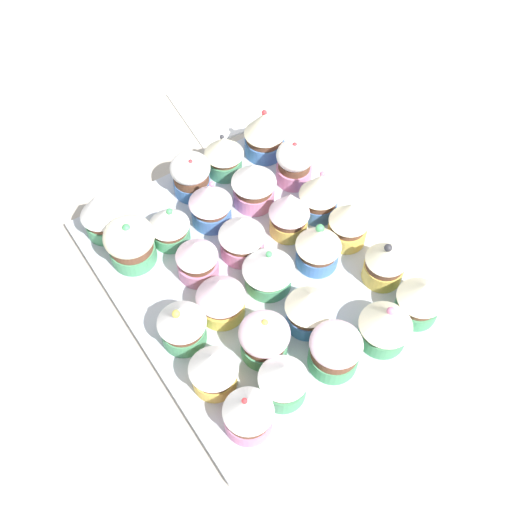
# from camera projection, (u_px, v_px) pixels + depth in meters

# --- Properties ---
(ground_plane) EXTENTS (1.80, 1.80, 0.03)m
(ground_plane) POSITION_uv_depth(u_px,v_px,m) (256.00, 279.00, 0.86)
(ground_plane) COLOR #B2A899
(baking_tray) EXTENTS (0.43, 0.37, 0.01)m
(baking_tray) POSITION_uv_depth(u_px,v_px,m) (256.00, 271.00, 0.84)
(baking_tray) COLOR silver
(baking_tray) RESTS_ON ground_plane
(cupcake_0) EXTENTS (0.06, 0.06, 0.07)m
(cupcake_0) POSITION_uv_depth(u_px,v_px,m) (420.00, 299.00, 0.76)
(cupcake_0) COLOR #4C9E6B
(cupcake_0) RESTS_ON baking_tray
(cupcake_1) EXTENTS (0.05, 0.05, 0.08)m
(cupcake_1) POSITION_uv_depth(u_px,v_px,m) (386.00, 261.00, 0.79)
(cupcake_1) COLOR #EFC651
(cupcake_1) RESTS_ON baking_tray
(cupcake_2) EXTENTS (0.06, 0.06, 0.08)m
(cupcake_2) POSITION_uv_depth(u_px,v_px,m) (349.00, 222.00, 0.83)
(cupcake_2) COLOR #EFC651
(cupcake_2) RESTS_ON baking_tray
(cupcake_3) EXTENTS (0.06, 0.06, 0.08)m
(cupcake_3) POSITION_uv_depth(u_px,v_px,m) (319.00, 194.00, 0.86)
(cupcake_3) COLOR #477AC6
(cupcake_3) RESTS_ON baking_tray
(cupcake_4) EXTENTS (0.05, 0.05, 0.07)m
(cupcake_4) POSITION_uv_depth(u_px,v_px,m) (295.00, 163.00, 0.90)
(cupcake_4) COLOR pink
(cupcake_4) RESTS_ON baking_tray
(cupcake_5) EXTENTS (0.06, 0.06, 0.08)m
(cupcake_5) POSITION_uv_depth(u_px,v_px,m) (265.00, 133.00, 0.92)
(cupcake_5) COLOR #477AC6
(cupcake_5) RESTS_ON baking_tray
(cupcake_6) EXTENTS (0.07, 0.07, 0.07)m
(cupcake_6) POSITION_uv_depth(u_px,v_px,m) (385.00, 325.00, 0.74)
(cupcake_6) COLOR #4C9E6B
(cupcake_6) RESTS_ON baking_tray
(cupcake_7) EXTENTS (0.06, 0.06, 0.07)m
(cupcake_7) POSITION_uv_depth(u_px,v_px,m) (318.00, 246.00, 0.81)
(cupcake_7) COLOR #477AC6
(cupcake_7) RESTS_ON baking_tray
(cupcake_8) EXTENTS (0.06, 0.06, 0.08)m
(cupcake_8) POSITION_uv_depth(u_px,v_px,m) (289.00, 212.00, 0.84)
(cupcake_8) COLOR #EFC651
(cupcake_8) RESTS_ON baking_tray
(cupcake_9) EXTENTS (0.06, 0.06, 0.08)m
(cupcake_9) POSITION_uv_depth(u_px,v_px,m) (254.00, 183.00, 0.87)
(cupcake_9) COLOR pink
(cupcake_9) RESTS_ON baking_tray
(cupcake_10) EXTENTS (0.06, 0.06, 0.07)m
(cupcake_10) POSITION_uv_depth(u_px,v_px,m) (224.00, 154.00, 0.90)
(cupcake_10) COLOR #4C9E6B
(cupcake_10) RESTS_ON baking_tray
(cupcake_11) EXTENTS (0.06, 0.06, 0.06)m
(cupcake_11) POSITION_uv_depth(u_px,v_px,m) (337.00, 349.00, 0.73)
(cupcake_11) COLOR #4C9E6B
(cupcake_11) RESTS_ON baking_tray
(cupcake_12) EXTENTS (0.06, 0.06, 0.07)m
(cupcake_12) POSITION_uv_depth(u_px,v_px,m) (309.00, 308.00, 0.76)
(cupcake_12) COLOR #477AC6
(cupcake_12) RESTS_ON baking_tray
(cupcake_13) EXTENTS (0.07, 0.07, 0.07)m
(cupcake_13) POSITION_uv_depth(u_px,v_px,m) (268.00, 269.00, 0.79)
(cupcake_13) COLOR #4C9E6B
(cupcake_13) RESTS_ON baking_tray
(cupcake_14) EXTENTS (0.06, 0.06, 0.07)m
(cupcake_14) POSITION_uv_depth(u_px,v_px,m) (241.00, 236.00, 0.82)
(cupcake_14) COLOR pink
(cupcake_14) RESTS_ON baking_tray
(cupcake_15) EXTENTS (0.06, 0.06, 0.08)m
(cupcake_15) POSITION_uv_depth(u_px,v_px,m) (211.00, 203.00, 0.85)
(cupcake_15) COLOR #477AC6
(cupcake_15) RESTS_ON baking_tray
(cupcake_16) EXTENTS (0.06, 0.06, 0.07)m
(cupcake_16) POSITION_uv_depth(u_px,v_px,m) (189.00, 176.00, 0.88)
(cupcake_16) COLOR #477AC6
(cupcake_16) RESTS_ON baking_tray
(cupcake_17) EXTENTS (0.06, 0.06, 0.07)m
(cupcake_17) POSITION_uv_depth(u_px,v_px,m) (283.00, 379.00, 0.70)
(cupcake_17) COLOR #4C9E6B
(cupcake_17) RESTS_ON baking_tray
(cupcake_18) EXTENTS (0.06, 0.06, 0.07)m
(cupcake_18) POSITION_uv_depth(u_px,v_px,m) (264.00, 338.00, 0.74)
(cupcake_18) COLOR #4C9E6B
(cupcake_18) RESTS_ON baking_tray
(cupcake_19) EXTENTS (0.06, 0.06, 0.07)m
(cupcake_19) POSITION_uv_depth(u_px,v_px,m) (221.00, 296.00, 0.76)
(cupcake_19) COLOR #EFC651
(cupcake_19) RESTS_ON baking_tray
(cupcake_20) EXTENTS (0.06, 0.06, 0.07)m
(cupcake_20) POSITION_uv_depth(u_px,v_px,m) (197.00, 258.00, 0.80)
(cupcake_20) COLOR pink
(cupcake_20) RESTS_ON baking_tray
(cupcake_21) EXTENTS (0.06, 0.06, 0.07)m
(cupcake_21) POSITION_uv_depth(u_px,v_px,m) (169.00, 224.00, 0.83)
(cupcake_21) COLOR #4C9E6B
(cupcake_21) RESTS_ON baking_tray
(cupcake_22) EXTENTS (0.06, 0.06, 0.08)m
(cupcake_22) POSITION_uv_depth(u_px,v_px,m) (248.00, 411.00, 0.68)
(cupcake_22) COLOR pink
(cupcake_22) RESTS_ON baking_tray
(cupcake_23) EXTENTS (0.06, 0.06, 0.07)m
(cupcake_23) POSITION_uv_depth(u_px,v_px,m) (213.00, 369.00, 0.71)
(cupcake_23) COLOR #EFC651
(cupcake_23) RESTS_ON baking_tray
(cupcake_24) EXTENTS (0.06, 0.06, 0.08)m
(cupcake_24) POSITION_uv_depth(u_px,v_px,m) (182.00, 323.00, 0.74)
(cupcake_24) COLOR #4C9E6B
(cupcake_24) RESTS_ON baking_tray
(cupcake_25) EXTENTS (0.07, 0.07, 0.07)m
(cupcake_25) POSITION_uv_depth(u_px,v_px,m) (131.00, 243.00, 0.81)
(cupcake_25) COLOR #4C9E6B
(cupcake_25) RESTS_ON baking_tray
(cupcake_26) EXTENTS (0.06, 0.06, 0.08)m
(cupcake_26) POSITION_uv_depth(u_px,v_px,m) (102.00, 213.00, 0.84)
(cupcake_26) COLOR #4C9E6B
(cupcake_26) RESTS_ON baking_tray
(napkin) EXTENTS (0.15, 0.15, 0.01)m
(napkin) POSITION_uv_depth(u_px,v_px,m) (221.00, 106.00, 1.03)
(napkin) COLOR white
(napkin) RESTS_ON ground_plane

